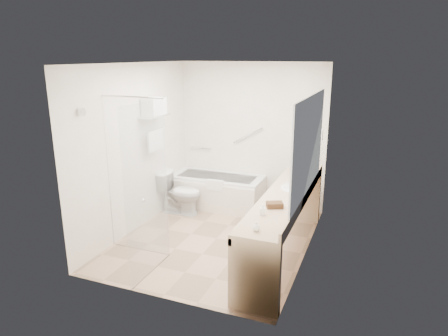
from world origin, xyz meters
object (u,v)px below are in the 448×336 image
(vanity_counter, at_px, (284,211))
(amenity_basket, at_px, (275,205))
(bathtub, at_px, (217,191))
(water_bottle_left, at_px, (293,178))
(toilet, at_px, (180,193))

(vanity_counter, relative_size, amenity_basket, 13.92)
(bathtub, height_order, vanity_counter, vanity_counter)
(vanity_counter, relative_size, water_bottle_left, 13.70)
(vanity_counter, bearing_deg, toilet, 156.71)
(amenity_basket, bearing_deg, toilet, 146.51)
(vanity_counter, relative_size, toilet, 3.73)
(vanity_counter, height_order, toilet, vanity_counter)
(bathtub, relative_size, vanity_counter, 0.59)
(bathtub, relative_size, water_bottle_left, 8.12)
(toilet, height_order, amenity_basket, amenity_basket)
(toilet, distance_m, water_bottle_left, 2.07)
(vanity_counter, xyz_separation_m, amenity_basket, (-0.03, -0.44, 0.24))
(vanity_counter, distance_m, amenity_basket, 0.50)
(bathtub, relative_size, toilet, 2.21)
(toilet, xyz_separation_m, amenity_basket, (1.95, -1.29, 0.53))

